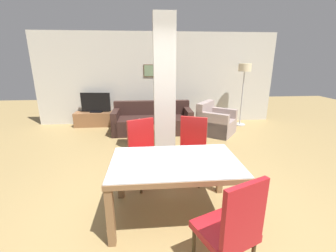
{
  "coord_description": "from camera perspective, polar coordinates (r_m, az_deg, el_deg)",
  "views": [
    {
      "loc": [
        -0.3,
        -2.46,
        1.93
      ],
      "look_at": [
        0.0,
        0.96,
        0.91
      ],
      "focal_mm": 24.0,
      "sensor_mm": 36.0,
      "label": 1
    }
  ],
  "objects": [
    {
      "name": "ground_plane",
      "position": [
        3.14,
        1.66,
        -21.34
      ],
      "size": [
        18.0,
        18.0,
        0.0
      ],
      "primitive_type": "plane",
      "color": "#9C814E"
    },
    {
      "name": "back_wall",
      "position": [
        6.98,
        -2.62,
        11.84
      ],
      "size": [
        7.2,
        0.09,
        2.7
      ],
      "color": "beige",
      "rests_on": "ground_plane"
    },
    {
      "name": "divider_pillar",
      "position": [
        4.25,
        -0.97,
        8.76
      ],
      "size": [
        0.39,
        0.36,
        2.7
      ],
      "color": "beige",
      "rests_on": "ground_plane"
    },
    {
      "name": "dining_table",
      "position": [
        2.81,
        1.76,
        -11.6
      ],
      "size": [
        1.56,
        0.98,
        0.76
      ],
      "color": "brown",
      "rests_on": "ground_plane"
    },
    {
      "name": "dining_chair_far_right",
      "position": [
        3.7,
        6.02,
        -5.33
      ],
      "size": [
        0.6,
        0.6,
        1.03
      ],
      "rotation": [
        0.0,
        0.0,
        2.74
      ],
      "color": "#AC1A19",
      "rests_on": "ground_plane"
    },
    {
      "name": "dining_chair_far_left",
      "position": [
        3.58,
        -6.05,
        -6.14
      ],
      "size": [
        0.61,
        0.61,
        1.03
      ],
      "rotation": [
        0.0,
        0.0,
        -2.71
      ],
      "color": "#AC1618",
      "rests_on": "ground_plane"
    },
    {
      "name": "dining_chair_near_right",
      "position": [
        2.18,
        15.85,
        -23.31
      ],
      "size": [
        0.6,
        0.6,
        1.03
      ],
      "rotation": [
        0.0,
        0.0,
        0.4
      ],
      "color": "#AA181F",
      "rests_on": "ground_plane"
    },
    {
      "name": "sofa",
      "position": [
        6.18,
        -3.97,
        1.1
      ],
      "size": [
        2.11,
        0.88,
        0.81
      ],
      "rotation": [
        0.0,
        0.0,
        3.14
      ],
      "color": "#35201C",
      "rests_on": "ground_plane"
    },
    {
      "name": "armchair",
      "position": [
        6.13,
        11.83,
        0.75
      ],
      "size": [
        1.18,
        1.18,
        0.84
      ],
      "rotation": [
        0.0,
        0.0,
        4.07
      ],
      "color": "gray",
      "rests_on": "ground_plane"
    },
    {
      "name": "coffee_table",
      "position": [
        5.34,
        -4.69,
        -2.31
      ],
      "size": [
        0.76,
        0.46,
        0.4
      ],
      "color": "brown",
      "rests_on": "ground_plane"
    },
    {
      "name": "bottle",
      "position": [
        5.24,
        -7.22,
        0.44
      ],
      "size": [
        0.08,
        0.08,
        0.22
      ],
      "color": "#4C2D14",
      "rests_on": "coffee_table"
    },
    {
      "name": "tv_stand",
      "position": [
        7.06,
        -17.53,
        1.72
      ],
      "size": [
        1.29,
        0.4,
        0.42
      ],
      "color": "brown",
      "rests_on": "ground_plane"
    },
    {
      "name": "tv_screen",
      "position": [
        6.95,
        -17.88,
        5.62
      ],
      "size": [
        0.86,
        0.24,
        0.58
      ],
      "rotation": [
        0.0,
        0.0,
        3.02
      ],
      "color": "black",
      "rests_on": "tv_stand"
    },
    {
      "name": "floor_lamp",
      "position": [
        6.99,
        18.83,
        12.55
      ],
      "size": [
        0.36,
        0.36,
        1.81
      ],
      "color": "#B7B7BC",
      "rests_on": "ground_plane"
    }
  ]
}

